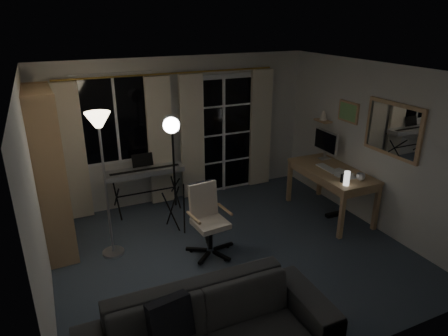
# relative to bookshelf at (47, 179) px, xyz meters

# --- Properties ---
(floor) EXTENTS (4.50, 4.00, 0.02)m
(floor) POSITION_rel_bookshelf_xyz_m (2.13, -1.10, -1.05)
(floor) COLOR #34404C
(floor) RESTS_ON ground
(window) EXTENTS (1.20, 0.08, 1.40)m
(window) POSITION_rel_bookshelf_xyz_m (1.08, 0.87, 0.46)
(window) COLOR white
(window) RESTS_ON floor
(french_door) EXTENTS (1.32, 0.09, 2.11)m
(french_door) POSITION_rel_bookshelf_xyz_m (2.88, 0.87, -0.01)
(french_door) COLOR white
(french_door) RESTS_ON floor
(curtains) EXTENTS (3.60, 0.07, 2.13)m
(curtains) POSITION_rel_bookshelf_xyz_m (1.99, 0.78, 0.06)
(curtains) COLOR gold
(curtains) RESTS_ON floor
(bookshelf) EXTENTS (0.38, 1.03, 2.19)m
(bookshelf) POSITION_rel_bookshelf_xyz_m (0.00, 0.00, 0.00)
(bookshelf) COLOR tan
(bookshelf) RESTS_ON floor
(torchiere_lamp) EXTENTS (0.33, 0.33, 1.93)m
(torchiere_lamp) POSITION_rel_bookshelf_xyz_m (0.66, -0.43, 0.52)
(torchiere_lamp) COLOR #B2B2B7
(torchiere_lamp) RESTS_ON floor
(keyboard_piano) EXTENTS (1.23, 0.59, 0.89)m
(keyboard_piano) POSITION_rel_bookshelf_xyz_m (1.40, 0.60, -0.36)
(keyboard_piano) COLOR black
(keyboard_piano) RESTS_ON floor
(studio_light) EXTENTS (0.40, 0.41, 1.79)m
(studio_light) POSITION_rel_bookshelf_xyz_m (1.62, -0.23, 0.40)
(studio_light) COLOR black
(studio_light) RESTS_ON floor
(office_chair) EXTENTS (0.64, 0.66, 0.95)m
(office_chair) POSITION_rel_bookshelf_xyz_m (1.85, -0.87, -0.48)
(office_chair) COLOR black
(office_chair) RESTS_ON floor
(desk) EXTENTS (0.73, 1.44, 0.77)m
(desk) POSITION_rel_bookshelf_xyz_m (4.01, -0.73, -0.37)
(desk) COLOR tan
(desk) RESTS_ON floor
(monitor) EXTENTS (0.19, 0.55, 0.48)m
(monitor) POSITION_rel_bookshelf_xyz_m (4.20, -0.28, 0.02)
(monitor) COLOR silver
(monitor) RESTS_ON desk
(desk_clutter) EXTENTS (0.46, 0.87, 0.97)m
(desk_clutter) POSITION_rel_bookshelf_xyz_m (3.94, -0.96, -0.44)
(desk_clutter) COLOR white
(desk_clutter) RESTS_ON desk
(mug) EXTENTS (0.13, 0.10, 0.13)m
(mug) POSITION_rel_bookshelf_xyz_m (4.11, -1.23, -0.21)
(mug) COLOR silver
(mug) RESTS_ON desk
(wall_mirror) EXTENTS (0.04, 0.94, 0.74)m
(wall_mirror) POSITION_rel_bookshelf_xyz_m (4.35, -1.45, 0.51)
(wall_mirror) COLOR tan
(wall_mirror) RESTS_ON floor
(framed_print) EXTENTS (0.03, 0.42, 0.32)m
(framed_print) POSITION_rel_bookshelf_xyz_m (4.36, -0.55, 0.56)
(framed_print) COLOR tan
(framed_print) RESTS_ON floor
(wall_shelf) EXTENTS (0.16, 0.30, 0.18)m
(wall_shelf) POSITION_rel_bookshelf_xyz_m (4.29, -0.05, 0.37)
(wall_shelf) COLOR tan
(wall_shelf) RESTS_ON floor
(sofa) EXTENTS (2.32, 0.72, 0.90)m
(sofa) POSITION_rel_bookshelf_xyz_m (1.14, -2.65, -0.59)
(sofa) COLOR #323235
(sofa) RESTS_ON floor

